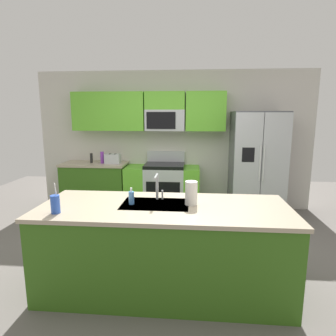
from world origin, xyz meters
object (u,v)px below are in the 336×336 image
sink_faucet (157,185)px  drink_cup_blue (55,204)px  toaster (113,159)px  pepper_mill (91,158)px  range_oven (163,188)px  refrigerator (257,164)px  soap_dispenser (131,198)px  paper_towel_roll (191,193)px  bottle_purple (102,158)px

sink_faucet → drink_cup_blue: 1.01m
toaster → pepper_mill: same height
range_oven → pepper_mill: size_ratio=7.52×
refrigerator → soap_dispenser: 2.93m
pepper_mill → paper_towel_roll: paper_towel_roll is taller
bottle_purple → paper_towel_roll: 2.88m
toaster → bottle_purple: 0.21m
refrigerator → soap_dispenser: refrigerator is taller
soap_dispenser → toaster: bearing=109.9°
bottle_purple → soap_dispenser: (1.06, -2.39, -0.04)m
range_oven → sink_faucet: sink_faucet is taller
pepper_mill → refrigerator: bearing=-1.3°
refrigerator → sink_faucet: bearing=-124.6°
paper_towel_roll → range_oven: bearing=102.8°
pepper_mill → paper_towel_roll: (1.88, -2.38, 0.03)m
range_oven → soap_dispenser: (-0.06, -2.42, 0.53)m
range_oven → paper_towel_roll: 2.51m
drink_cup_blue → paper_towel_roll: drink_cup_blue is taller
bottle_purple → paper_towel_roll: bearing=-54.6°
refrigerator → toaster: refrigerator is taller
range_oven → paper_towel_roll: size_ratio=5.67×
sink_faucet → drink_cup_blue: bearing=-150.9°
drink_cup_blue → paper_towel_roll: 1.30m
pepper_mill → sink_faucet: (1.52, -2.25, 0.08)m
range_oven → refrigerator: (1.68, -0.07, 0.48)m
bottle_purple → soap_dispenser: bottle_purple is taller
drink_cup_blue → bottle_purple: bearing=98.8°
bottle_purple → soap_dispenser: size_ratio=1.27×
toaster → pepper_mill: bearing=173.2°
range_oven → bottle_purple: (-1.12, -0.03, 0.56)m
pepper_mill → drink_cup_blue: bearing=-76.9°
sink_faucet → paper_towel_roll: size_ratio=1.17×
sink_faucet → drink_cup_blue: drink_cup_blue is taller
toaster → range_oven: bearing=3.3°
refrigerator → sink_faucet: refrigerator is taller
range_oven → bottle_purple: 1.26m
drink_cup_blue → toaster: bearing=94.6°
refrigerator → pepper_mill: size_ratio=10.23×
paper_towel_roll → bottle_purple: bearing=125.4°
soap_dispenser → refrigerator: bearing=53.4°
pepper_mill → drink_cup_blue: size_ratio=0.63×
range_oven → sink_faucet: size_ratio=4.82×
pepper_mill → soap_dispenser: 2.73m
bottle_purple → sink_faucet: 2.57m
sink_faucet → bottle_purple: bearing=120.4°
toaster → paper_towel_roll: bearing=-57.9°
range_oven → drink_cup_blue: bearing=-104.4°
toaster → sink_faucet: sink_faucet is taller
bottle_purple → drink_cup_blue: (0.42, -2.71, -0.02)m
bottle_purple → drink_cup_blue: size_ratio=0.75×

